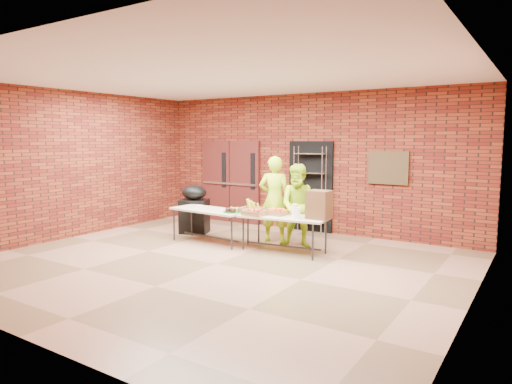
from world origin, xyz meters
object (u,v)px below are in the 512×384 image
at_px(table_left, 210,212).
at_px(volunteer_man, 300,206).
at_px(coffee_dispenser, 319,205).
at_px(volunteer_woman, 275,199).
at_px(table_right, 284,219).
at_px(covered_grill, 194,209).
at_px(wire_rack, 310,190).

height_order(table_left, volunteer_man, volunteer_man).
xyz_separation_m(coffee_dispenser, volunteer_woman, (-1.29, 0.57, -0.05)).
xyz_separation_m(table_left, volunteer_man, (1.75, 0.64, 0.19)).
xyz_separation_m(table_right, volunteer_woman, (-0.60, 0.67, 0.27)).
bearing_deg(volunteer_woman, table_left, 14.54).
relative_size(covered_grill, volunteer_woman, 0.61).
relative_size(wire_rack, table_left, 1.14).
bearing_deg(covered_grill, table_right, -31.93).
bearing_deg(table_left, volunteer_woman, 40.40).
bearing_deg(wire_rack, covered_grill, -155.64).
relative_size(table_left, covered_grill, 1.58).
xyz_separation_m(table_left, covered_grill, (-0.91, 0.56, -0.09)).
height_order(table_right, volunteer_man, volunteer_man).
bearing_deg(table_right, volunteer_man, 75.71).
height_order(coffee_dispenser, volunteer_man, volunteer_man).
height_order(wire_rack, coffee_dispenser, wire_rack).
bearing_deg(covered_grill, volunteer_man, -20.88).
height_order(wire_rack, volunteer_woman, wire_rack).
height_order(volunteer_woman, volunteer_man, volunteer_woman).
xyz_separation_m(coffee_dispenser, volunteer_man, (-0.61, 0.41, -0.12)).
relative_size(wire_rack, volunteer_man, 1.19).
relative_size(table_left, volunteer_man, 1.05).
bearing_deg(covered_grill, volunteer_woman, -15.81).
height_order(table_right, covered_grill, covered_grill).
distance_m(coffee_dispenser, covered_grill, 3.32).
bearing_deg(covered_grill, table_left, -54.17).
height_order(wire_rack, covered_grill, wire_rack).
relative_size(table_right, coffee_dispenser, 3.34).
height_order(wire_rack, table_left, wire_rack).
height_order(table_left, covered_grill, covered_grill).
relative_size(table_left, coffee_dispenser, 3.33).
relative_size(table_right, covered_grill, 1.59).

